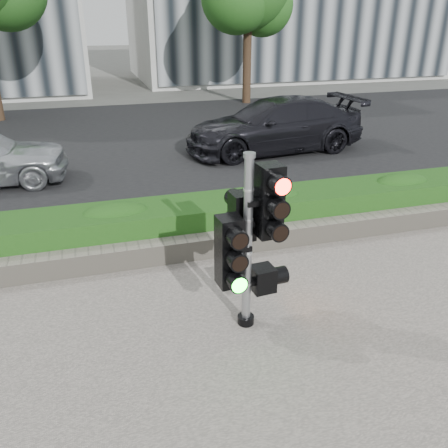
# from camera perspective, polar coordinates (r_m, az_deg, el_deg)

# --- Properties ---
(ground) EXTENTS (120.00, 120.00, 0.00)m
(ground) POSITION_cam_1_polar(r_m,az_deg,el_deg) (6.18, 1.09, -12.04)
(ground) COLOR #51514C
(ground) RESTS_ON ground
(road) EXTENTS (60.00, 13.00, 0.02)m
(road) POSITION_cam_1_polar(r_m,az_deg,el_deg) (15.27, -10.42, 9.87)
(road) COLOR black
(road) RESTS_ON ground
(curb) EXTENTS (60.00, 0.25, 0.12)m
(curb) POSITION_cam_1_polar(r_m,az_deg,el_deg) (8.81, -5.07, -0.04)
(curb) COLOR gray
(curb) RESTS_ON ground
(stone_wall) EXTENTS (12.00, 0.32, 0.34)m
(stone_wall) POSITION_cam_1_polar(r_m,az_deg,el_deg) (7.65, -3.18, -2.74)
(stone_wall) COLOR gray
(stone_wall) RESTS_ON sidewalk
(hedge) EXTENTS (12.00, 1.00, 0.68)m
(hedge) POSITION_cam_1_polar(r_m,az_deg,el_deg) (8.15, -4.28, 0.30)
(hedge) COLOR #397B26
(hedge) RESTS_ON sidewalk
(traffic_signal) EXTENTS (0.78, 0.59, 2.23)m
(traffic_signal) POSITION_cam_1_polar(r_m,az_deg,el_deg) (5.58, 3.01, -1.23)
(traffic_signal) COLOR black
(traffic_signal) RESTS_ON sidewalk
(car_dark) EXTENTS (5.23, 2.45, 1.48)m
(car_dark) POSITION_cam_1_polar(r_m,az_deg,el_deg) (13.71, 6.09, 11.74)
(car_dark) COLOR black
(car_dark) RESTS_ON road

